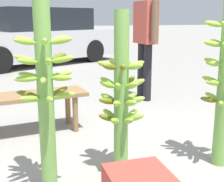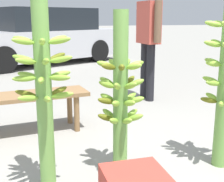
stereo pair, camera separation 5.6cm
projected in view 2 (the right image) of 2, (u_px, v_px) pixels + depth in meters
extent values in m
cylinder|color=#6B9E47|center=(43.00, 71.00, 2.05)|extent=(0.11, 0.11, 1.74)
ellipsoid|color=#84B238|center=(40.00, 39.00, 2.12)|extent=(0.04, 0.16, 0.07)
ellipsoid|color=#84B238|center=(23.00, 40.00, 2.04)|extent=(0.16, 0.12, 0.07)
ellipsoid|color=#84B238|center=(23.00, 41.00, 1.92)|extent=(0.16, 0.11, 0.07)
ellipsoid|color=#84B238|center=(42.00, 42.00, 1.88)|extent=(0.04, 0.16, 0.07)
ellipsoid|color=#84B238|center=(59.00, 41.00, 1.97)|extent=(0.16, 0.12, 0.07)
ellipsoid|color=#84B238|center=(58.00, 39.00, 2.09)|extent=(0.16, 0.11, 0.07)
ellipsoid|color=#84B238|center=(26.00, 61.00, 1.93)|extent=(0.15, 0.13, 0.07)
ellipsoid|color=#84B238|center=(46.00, 61.00, 1.92)|extent=(0.06, 0.17, 0.07)
ellipsoid|color=#84B238|center=(61.00, 59.00, 2.01)|extent=(0.16, 0.10, 0.07)
ellipsoid|color=#5D6216|center=(57.00, 57.00, 2.13)|extent=(0.15, 0.13, 0.07)
ellipsoid|color=#84B238|center=(39.00, 57.00, 2.15)|extent=(0.06, 0.17, 0.07)
ellipsoid|color=#84B238|center=(24.00, 59.00, 2.05)|extent=(0.16, 0.10, 0.07)
ellipsoid|color=#84B238|center=(24.00, 79.00, 1.98)|extent=(0.16, 0.10, 0.05)
ellipsoid|color=#84B238|center=(41.00, 80.00, 1.93)|extent=(0.06, 0.16, 0.05)
ellipsoid|color=#84B238|center=(60.00, 78.00, 2.01)|extent=(0.15, 0.13, 0.05)
ellipsoid|color=#84B238|center=(60.00, 74.00, 2.13)|extent=(0.16, 0.10, 0.05)
ellipsoid|color=#84B238|center=(45.00, 73.00, 2.18)|extent=(0.06, 0.16, 0.05)
ellipsoid|color=#84B238|center=(27.00, 75.00, 2.11)|extent=(0.15, 0.13, 0.05)
ellipsoid|color=#5D6216|center=(58.00, 91.00, 2.18)|extent=(0.16, 0.13, 0.07)
ellipsoid|color=#84B238|center=(41.00, 90.00, 2.20)|extent=(0.05, 0.16, 0.07)
ellipsoid|color=#5D6216|center=(26.00, 94.00, 2.11)|extent=(0.16, 0.10, 0.07)
ellipsoid|color=#84B238|center=(28.00, 98.00, 1.99)|extent=(0.16, 0.13, 0.07)
ellipsoid|color=#84B238|center=(47.00, 99.00, 1.97)|extent=(0.05, 0.16, 0.07)
ellipsoid|color=#84B238|center=(62.00, 95.00, 2.07)|extent=(0.16, 0.10, 0.07)
cylinder|color=#6B9E47|center=(120.00, 95.00, 2.38)|extent=(0.11, 0.11, 1.27)
ellipsoid|color=#84B238|center=(136.00, 64.00, 2.35)|extent=(0.14, 0.05, 0.08)
ellipsoid|color=#84B238|center=(126.00, 63.00, 2.43)|extent=(0.12, 0.14, 0.08)
ellipsoid|color=#84B238|center=(113.00, 63.00, 2.43)|extent=(0.07, 0.15, 0.08)
ellipsoid|color=#84B238|center=(105.00, 65.00, 2.35)|extent=(0.15, 0.10, 0.08)
ellipsoid|color=#5D6216|center=(109.00, 67.00, 2.25)|extent=(0.15, 0.10, 0.08)
ellipsoid|color=#5D6216|center=(122.00, 68.00, 2.21)|extent=(0.08, 0.15, 0.08)
ellipsoid|color=#84B238|center=(134.00, 66.00, 2.26)|extent=(0.12, 0.14, 0.08)
ellipsoid|color=#84B238|center=(107.00, 84.00, 2.31)|extent=(0.15, 0.07, 0.09)
ellipsoid|color=#84B238|center=(117.00, 86.00, 2.25)|extent=(0.11, 0.14, 0.09)
ellipsoid|color=#84B238|center=(131.00, 86.00, 2.27)|extent=(0.10, 0.15, 0.09)
ellipsoid|color=#84B238|center=(136.00, 83.00, 2.36)|extent=(0.15, 0.08, 0.09)
ellipsoid|color=#5D6216|center=(129.00, 81.00, 2.44)|extent=(0.14, 0.12, 0.09)
ellipsoid|color=#84B238|center=(117.00, 80.00, 2.47)|extent=(0.05, 0.14, 0.09)
ellipsoid|color=#84B238|center=(107.00, 82.00, 2.41)|extent=(0.13, 0.13, 0.09)
ellipsoid|color=#84B238|center=(136.00, 100.00, 2.38)|extent=(0.15, 0.09, 0.08)
ellipsoid|color=#84B238|center=(130.00, 97.00, 2.47)|extent=(0.14, 0.11, 0.08)
ellipsoid|color=#84B238|center=(118.00, 96.00, 2.50)|extent=(0.07, 0.15, 0.08)
ellipsoid|color=#84B238|center=(107.00, 98.00, 2.45)|extent=(0.13, 0.13, 0.08)
ellipsoid|color=#5D6216|center=(106.00, 101.00, 2.35)|extent=(0.14, 0.06, 0.08)
ellipsoid|color=#84B238|center=(116.00, 104.00, 2.28)|extent=(0.12, 0.14, 0.08)
ellipsoid|color=#84B238|center=(129.00, 103.00, 2.29)|extent=(0.09, 0.15, 0.08)
ellipsoid|color=#84B238|center=(135.00, 118.00, 2.39)|extent=(0.14, 0.11, 0.09)
ellipsoid|color=#84B238|center=(131.00, 114.00, 2.49)|extent=(0.15, 0.10, 0.09)
ellipsoid|color=#5D6216|center=(120.00, 112.00, 2.53)|extent=(0.08, 0.15, 0.09)
ellipsoid|color=#84B238|center=(109.00, 114.00, 2.49)|extent=(0.12, 0.14, 0.09)
ellipsoid|color=#5D6216|center=(106.00, 118.00, 2.39)|extent=(0.14, 0.05, 0.09)
ellipsoid|color=#84B238|center=(114.00, 121.00, 2.32)|extent=(0.13, 0.14, 0.09)
ellipsoid|color=#84B238|center=(127.00, 121.00, 2.32)|extent=(0.07, 0.15, 0.09)
ellipsoid|color=#84B238|center=(220.00, 24.00, 2.48)|extent=(0.06, 0.15, 0.07)
ellipsoid|color=#84B238|center=(214.00, 24.00, 2.38)|extent=(0.15, 0.10, 0.07)
ellipsoid|color=#84B238|center=(217.00, 43.00, 2.51)|extent=(0.07, 0.15, 0.07)
ellipsoid|color=#84B238|center=(213.00, 44.00, 2.40)|extent=(0.15, 0.09, 0.07)
ellipsoid|color=#84B238|center=(212.00, 61.00, 2.52)|extent=(0.11, 0.15, 0.07)
ellipsoid|color=#84B238|center=(214.00, 64.00, 2.40)|extent=(0.15, 0.04, 0.07)
ellipsoid|color=#84B238|center=(223.00, 79.00, 2.59)|extent=(0.10, 0.15, 0.07)
ellipsoid|color=#84B238|center=(210.00, 80.00, 2.55)|extent=(0.12, 0.14, 0.07)
ellipsoid|color=#84B238|center=(213.00, 83.00, 2.42)|extent=(0.15, 0.06, 0.07)
ellipsoid|color=#84B238|center=(212.00, 97.00, 2.61)|extent=(0.08, 0.15, 0.07)
ellipsoid|color=#5D6216|center=(209.00, 100.00, 2.50)|extent=(0.15, 0.08, 0.07)
ellipsoid|color=#84B238|center=(222.00, 104.00, 2.39)|extent=(0.13, 0.13, 0.07)
cylinder|color=black|center=(144.00, 71.00, 4.71)|extent=(0.13, 0.13, 0.84)
cylinder|color=black|center=(150.00, 73.00, 4.54)|extent=(0.13, 0.13, 0.84)
cube|color=#BF4C3F|center=(149.00, 23.00, 4.46)|extent=(0.23, 0.44, 0.59)
cylinder|color=brown|center=(141.00, 21.00, 4.70)|extent=(0.11, 0.11, 0.56)
cylinder|color=brown|center=(158.00, 22.00, 4.21)|extent=(0.11, 0.11, 0.56)
cube|color=olive|center=(12.00, 97.00, 3.19)|extent=(1.60, 0.59, 0.04)
cylinder|color=olive|center=(70.00, 107.00, 3.62)|extent=(0.06, 0.06, 0.39)
cylinder|color=olive|center=(77.00, 114.00, 3.36)|extent=(0.06, 0.06, 0.39)
cube|color=#B7B7BC|center=(39.00, 44.00, 8.21)|extent=(4.68, 3.53, 0.71)
cube|color=black|center=(44.00, 19.00, 8.18)|extent=(2.87, 2.53, 0.56)
cylinder|color=black|center=(3.00, 60.00, 6.80)|extent=(0.63, 0.45, 0.60)
cylinder|color=black|center=(98.00, 51.00, 8.56)|extent=(0.63, 0.45, 0.60)
cylinder|color=black|center=(65.00, 47.00, 9.73)|extent=(0.63, 0.45, 0.60)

